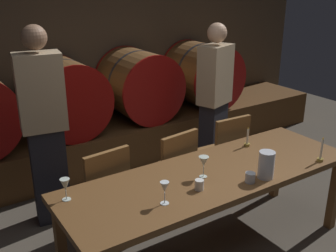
# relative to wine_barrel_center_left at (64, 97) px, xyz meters

# --- Properties ---
(back_wall) EXTENTS (7.01, 0.24, 2.63)m
(back_wall) POSITION_rel_wine_barrel_center_left_xyz_m (0.48, 0.55, 0.43)
(back_wall) COLOR brown
(back_wall) RESTS_ON ground
(barrel_shelf) EXTENTS (6.31, 0.90, 0.47)m
(barrel_shelf) POSITION_rel_wine_barrel_center_left_xyz_m (0.48, 0.00, -0.65)
(barrel_shelf) COLOR brown
(barrel_shelf) RESTS_ON ground
(wine_barrel_center_left) EXTENTS (0.85, 0.81, 0.85)m
(wine_barrel_center_left) POSITION_rel_wine_barrel_center_left_xyz_m (0.00, 0.00, 0.00)
(wine_barrel_center_left) COLOR brown
(wine_barrel_center_left) RESTS_ON barrel_shelf
(wine_barrel_center_right) EXTENTS (0.85, 0.81, 0.85)m
(wine_barrel_center_right) POSITION_rel_wine_barrel_center_left_xyz_m (0.96, 0.00, 0.00)
(wine_barrel_center_right) COLOR brown
(wine_barrel_center_right) RESTS_ON barrel_shelf
(wine_barrel_far_right) EXTENTS (0.85, 0.81, 0.85)m
(wine_barrel_far_right) POSITION_rel_wine_barrel_center_left_xyz_m (1.95, 0.00, 0.00)
(wine_barrel_far_right) COLOR brown
(wine_barrel_far_right) RESTS_ON barrel_shelf
(dining_table) EXTENTS (2.42, 0.79, 0.72)m
(dining_table) POSITION_rel_wine_barrel_center_left_xyz_m (0.42, -2.10, -0.23)
(dining_table) COLOR brown
(dining_table) RESTS_ON ground
(chair_left) EXTENTS (0.44, 0.44, 0.88)m
(chair_left) POSITION_rel_wine_barrel_center_left_xyz_m (-0.24, -1.50, -0.40)
(chair_left) COLOR brown
(chair_left) RESTS_ON ground
(chair_center) EXTENTS (0.45, 0.45, 0.88)m
(chair_center) POSITION_rel_wine_barrel_center_left_xyz_m (0.44, -1.51, -0.40)
(chair_center) COLOR brown
(chair_center) RESTS_ON ground
(chair_right) EXTENTS (0.42, 0.42, 0.88)m
(chair_right) POSITION_rel_wine_barrel_center_left_xyz_m (1.12, -1.46, -0.40)
(chair_right) COLOR brown
(chair_right) RESTS_ON ground
(guest_left) EXTENTS (0.41, 0.30, 1.79)m
(guest_left) POSITION_rel_wine_barrel_center_left_xyz_m (-0.50, -0.92, 0.04)
(guest_left) COLOR black
(guest_left) RESTS_ON ground
(guest_right) EXTENTS (0.44, 0.35, 1.69)m
(guest_right) POSITION_rel_wine_barrel_center_left_xyz_m (1.40, -0.92, -0.02)
(guest_right) COLOR black
(guest_right) RESTS_ON ground
(candle_left) EXTENTS (0.05, 0.05, 0.19)m
(candle_left) POSITION_rel_wine_barrel_center_left_xyz_m (1.01, -1.86, -0.11)
(candle_left) COLOR olive
(candle_left) RESTS_ON dining_table
(candle_right) EXTENTS (0.05, 0.05, 0.22)m
(candle_right) POSITION_rel_wine_barrel_center_left_xyz_m (1.29, -2.42, -0.10)
(candle_right) COLOR olive
(candle_right) RESTS_ON dining_table
(pitcher) EXTENTS (0.12, 0.12, 0.21)m
(pitcher) POSITION_rel_wine_barrel_center_left_xyz_m (0.71, -2.37, -0.06)
(pitcher) COLOR silver
(pitcher) RESTS_ON dining_table
(wine_glass_left) EXTENTS (0.07, 0.07, 0.16)m
(wine_glass_left) POSITION_rel_wine_barrel_center_left_xyz_m (-0.66, -1.86, -0.05)
(wine_glass_left) COLOR silver
(wine_glass_left) RESTS_ON dining_table
(wine_glass_center) EXTENTS (0.06, 0.06, 0.16)m
(wine_glass_center) POSITION_rel_wine_barrel_center_left_xyz_m (-0.13, -2.27, -0.05)
(wine_glass_center) COLOR white
(wine_glass_center) RESTS_ON dining_table
(wine_glass_right) EXTENTS (0.08, 0.08, 0.17)m
(wine_glass_right) POSITION_rel_wine_barrel_center_left_xyz_m (0.32, -2.11, -0.04)
(wine_glass_right) COLOR silver
(wine_glass_right) RESTS_ON dining_table
(cup_left) EXTENTS (0.06, 0.06, 0.08)m
(cup_left) POSITION_rel_wine_barrel_center_left_xyz_m (0.18, -2.25, -0.12)
(cup_left) COLOR white
(cup_left) RESTS_ON dining_table
(cup_right) EXTENTS (0.07, 0.07, 0.08)m
(cup_right) POSITION_rel_wine_barrel_center_left_xyz_m (0.56, -2.36, -0.12)
(cup_right) COLOR silver
(cup_right) RESTS_ON dining_table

